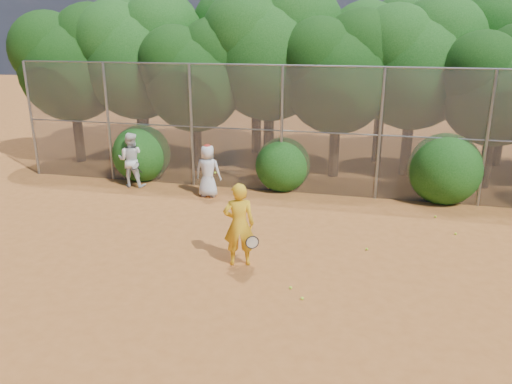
# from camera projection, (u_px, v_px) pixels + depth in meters

# --- Properties ---
(ground) EXTENTS (80.00, 80.00, 0.00)m
(ground) POSITION_uv_depth(u_px,v_px,m) (275.00, 281.00, 10.52)
(ground) COLOR #A25924
(ground) RESTS_ON ground
(fence_back) EXTENTS (20.05, 0.09, 4.03)m
(fence_back) POSITION_uv_depth(u_px,v_px,m) (310.00, 130.00, 15.44)
(fence_back) COLOR gray
(fence_back) RESTS_ON ground
(tree_0) EXTENTS (4.38, 3.81, 6.00)m
(tree_0) POSITION_uv_depth(u_px,v_px,m) (72.00, 60.00, 18.77)
(tree_0) COLOR black
(tree_0) RESTS_ON ground
(tree_1) EXTENTS (4.64, 4.03, 6.35)m
(tree_1) POSITION_uv_depth(u_px,v_px,m) (139.00, 53.00, 18.62)
(tree_1) COLOR black
(tree_1) RESTS_ON ground
(tree_2) EXTENTS (3.99, 3.47, 5.47)m
(tree_2) POSITION_uv_depth(u_px,v_px,m) (196.00, 72.00, 17.60)
(tree_2) COLOR black
(tree_2) RESTS_ON ground
(tree_3) EXTENTS (4.89, 4.26, 6.70)m
(tree_3) POSITION_uv_depth(u_px,v_px,m) (271.00, 48.00, 17.73)
(tree_3) COLOR black
(tree_3) RESTS_ON ground
(tree_4) EXTENTS (4.19, 3.64, 5.73)m
(tree_4) POSITION_uv_depth(u_px,v_px,m) (340.00, 69.00, 16.82)
(tree_4) COLOR black
(tree_4) RESTS_ON ground
(tree_5) EXTENTS (4.51, 3.92, 6.17)m
(tree_5) POSITION_uv_depth(u_px,v_px,m) (416.00, 60.00, 16.93)
(tree_5) COLOR black
(tree_5) RESTS_ON ground
(tree_6) EXTENTS (3.86, 3.36, 5.29)m
(tree_6) POSITION_uv_depth(u_px,v_px,m) (500.00, 82.00, 15.63)
(tree_6) COLOR black
(tree_6) RESTS_ON ground
(tree_9) EXTENTS (4.83, 4.20, 6.62)m
(tree_9) POSITION_uv_depth(u_px,v_px,m) (141.00, 46.00, 20.91)
(tree_9) COLOR black
(tree_9) RESTS_ON ground
(tree_10) EXTENTS (5.15, 4.48, 7.06)m
(tree_10) POSITION_uv_depth(u_px,v_px,m) (258.00, 39.00, 19.91)
(tree_10) COLOR black
(tree_10) RESTS_ON ground
(tree_11) EXTENTS (4.64, 4.03, 6.35)m
(tree_11) POSITION_uv_depth(u_px,v_px,m) (386.00, 53.00, 18.59)
(tree_11) COLOR black
(tree_11) RESTS_ON ground
(bush_0) EXTENTS (2.00, 2.00, 2.00)m
(bush_0) POSITION_uv_depth(u_px,v_px,m) (141.00, 151.00, 17.34)
(bush_0) COLOR #144411
(bush_0) RESTS_ON ground
(bush_1) EXTENTS (1.80, 1.80, 1.80)m
(bush_1) POSITION_uv_depth(u_px,v_px,m) (283.00, 162.00, 16.27)
(bush_1) COLOR #144411
(bush_1) RESTS_ON ground
(bush_2) EXTENTS (2.20, 2.20, 2.20)m
(bush_2) POSITION_uv_depth(u_px,v_px,m) (445.00, 166.00, 15.12)
(bush_2) COLOR #144411
(bush_2) RESTS_ON ground
(player_yellow) EXTENTS (0.89, 0.64, 1.91)m
(player_yellow) POSITION_uv_depth(u_px,v_px,m) (239.00, 225.00, 10.99)
(player_yellow) COLOR gold
(player_yellow) RESTS_ON ground
(player_teen) EXTENTS (0.81, 0.53, 1.68)m
(player_teen) POSITION_uv_depth(u_px,v_px,m) (208.00, 171.00, 15.55)
(player_teen) COLOR silver
(player_teen) RESTS_ON ground
(player_white) EXTENTS (0.96, 0.86, 1.83)m
(player_white) POSITION_uv_depth(u_px,v_px,m) (131.00, 160.00, 16.52)
(player_white) COLOR white
(player_white) RESTS_ON ground
(ball_0) EXTENTS (0.07, 0.07, 0.07)m
(ball_0) POSITION_uv_depth(u_px,v_px,m) (367.00, 249.00, 11.95)
(ball_0) COLOR #BCDF28
(ball_0) RESTS_ON ground
(ball_1) EXTENTS (0.07, 0.07, 0.07)m
(ball_1) POSITION_uv_depth(u_px,v_px,m) (456.00, 234.00, 12.84)
(ball_1) COLOR #BCDF28
(ball_1) RESTS_ON ground
(ball_2) EXTENTS (0.07, 0.07, 0.07)m
(ball_2) POSITION_uv_depth(u_px,v_px,m) (302.00, 298.00, 9.78)
(ball_2) COLOR #BCDF28
(ball_2) RESTS_ON ground
(ball_4) EXTENTS (0.07, 0.07, 0.07)m
(ball_4) POSITION_uv_depth(u_px,v_px,m) (291.00, 288.00, 10.18)
(ball_4) COLOR #BCDF28
(ball_4) RESTS_ON ground
(ball_5) EXTENTS (0.07, 0.07, 0.07)m
(ball_5) POSITION_uv_depth(u_px,v_px,m) (435.00, 217.00, 14.00)
(ball_5) COLOR #BCDF28
(ball_5) RESTS_ON ground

